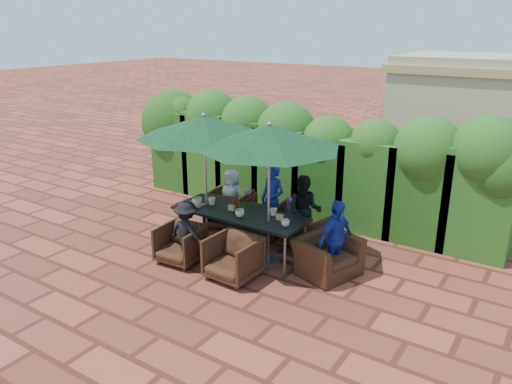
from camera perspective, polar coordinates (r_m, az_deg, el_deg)
The scene contains 31 objects.
ground at distance 9.19m, azimuth -1.31°, elevation -6.74°, with size 80.00×80.00×0.00m, color brown.
dining_table at distance 8.95m, azimuth -1.88°, elevation -2.76°, with size 2.49×0.90×0.75m.
umbrella_left at distance 8.95m, azimuth -5.97°, elevation 7.42°, with size 2.41×2.41×2.46m.
umbrella_right at distance 8.09m, azimuth 1.53°, elevation 6.30°, with size 2.38×2.38×2.46m.
chair_far_left at distance 10.15m, azimuth -3.05°, elevation -1.70°, with size 0.80×0.75×0.83m, color black.
chair_far_mid at distance 9.80m, azimuth 0.99°, elevation -2.59°, with size 0.76×0.71×0.78m, color black.
chair_far_right at distance 9.29m, azimuth 5.79°, elevation -4.20°, with size 0.68×0.64×0.70m, color black.
chair_near_left at distance 8.75m, azimuth -8.63°, elevation -5.68°, with size 0.71×0.66×0.73m, color black.
chair_near_right at distance 8.11m, azimuth -2.63°, elevation -7.31°, with size 0.76×0.71×0.78m, color black.
chair_end_right at distance 8.31m, azimuth 8.17°, elevation -6.61°, with size 0.97×0.63×0.85m, color black.
adult_far_left at distance 10.19m, azimuth -2.74°, elevation -0.60°, with size 0.58×0.34×1.17m, color silver.
adult_far_mid at distance 9.64m, azimuth 1.89°, elevation -0.93°, with size 0.51×0.42×1.42m, color navy.
adult_far_right at distance 9.25m, azimuth 5.56°, elevation -2.15°, with size 0.64×0.39×1.34m, color black.
adult_near_left at distance 8.59m, azimuth -7.88°, elevation -4.67°, with size 0.73×0.33×1.13m, color black.
adult_end_right at distance 8.17m, azimuth 9.07°, elevation -5.33°, with size 0.77×0.38×1.31m, color navy.
child_left at distance 10.08m, azimuth -0.91°, elevation -1.91°, with size 0.29×0.23×0.80m, color #E450A4.
child_right at distance 9.69m, azimuth 3.79°, elevation -2.89°, with size 0.28×0.23×0.78m, color #864AA0.
pedestrian_a at distance 11.90m, azimuth 17.13°, elevation 3.11°, with size 1.72×0.61×1.84m, color #23823C.
pedestrian_b at distance 11.81m, azimuth 20.06°, elevation 2.07°, with size 0.77×0.47×1.60m, color #E450A4.
pedestrian_c at distance 11.70m, azimuth 27.13°, elevation 1.48°, with size 1.15×0.53×1.80m, color gray.
cup_a at distance 9.30m, azimuth -6.76°, elevation -1.08°, with size 0.18×0.18×0.14m, color beige.
cup_b at distance 9.30m, azimuth -5.07°, elevation -1.05°, with size 0.14×0.14×0.13m, color beige.
cup_c at distance 8.69m, azimuth -1.88°, elevation -2.43°, with size 0.17×0.17×0.13m, color beige.
cup_d at distance 8.76m, azimuth 2.00°, elevation -2.30°, with size 0.13×0.13×0.12m, color beige.
cup_e at distance 8.31m, azimuth 3.38°, elevation -3.53°, with size 0.14×0.14×0.11m, color beige.
ketchup_bottle at distance 9.07m, azimuth -2.56°, elevation -1.39°, with size 0.04×0.04×0.17m, color #B20C0A.
sauce_bottle at distance 8.96m, azimuth -1.95°, elevation -1.63°, with size 0.04×0.04×0.17m, color #4C230C.
serving_tray at distance 9.34m, azimuth -7.06°, elevation -1.41°, with size 0.35×0.25×0.02m, color #AA7C52.
number_block_left at distance 9.00m, azimuth -2.80°, elevation -1.80°, with size 0.12×0.06×0.10m, color tan.
number_block_right at distance 8.56m, azimuth 2.72°, elevation -2.89°, with size 0.12×0.06×0.10m, color tan.
hedge_wall at distance 10.63m, azimuth 5.58°, elevation 4.59°, with size 9.10×1.60×2.52m.
Camera 1 is at (4.74, -6.82, 3.94)m, focal length 35.00 mm.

